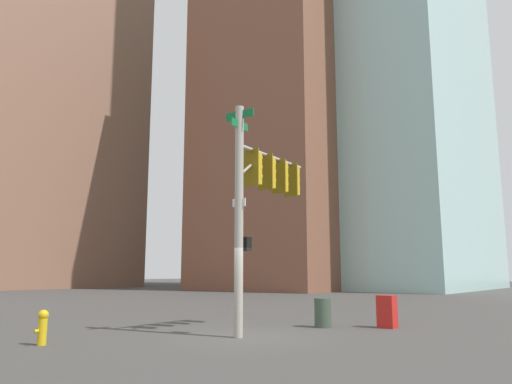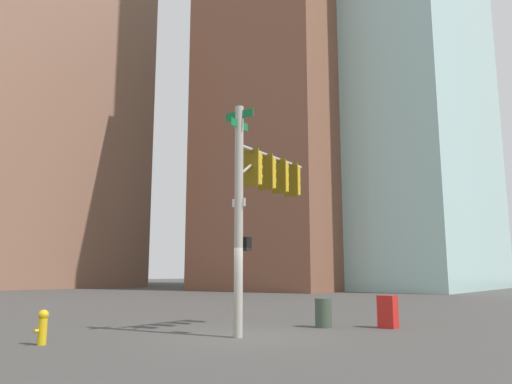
{
  "view_description": "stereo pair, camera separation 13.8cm",
  "coord_description": "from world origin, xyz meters",
  "px_view_note": "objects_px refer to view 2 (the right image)",
  "views": [
    {
      "loc": [
        11.02,
        9.22,
        1.8
      ],
      "look_at": [
        -0.59,
        -0.08,
        4.25
      ],
      "focal_mm": 34.33,
      "sensor_mm": 36.0,
      "label": 1
    },
    {
      "loc": [
        10.94,
        9.32,
        1.8
      ],
      "look_at": [
        -0.59,
        -0.08,
        4.25
      ],
      "focal_mm": 34.33,
      "sensor_mm": 36.0,
      "label": 2
    }
  ],
  "objects_px": {
    "litter_bin": "(323,313)",
    "newspaper_box": "(388,312)",
    "signal_pole_assembly": "(262,190)",
    "fire_hydrant": "(43,326)"
  },
  "relations": [
    {
      "from": "signal_pole_assembly",
      "to": "newspaper_box",
      "type": "xyz_separation_m",
      "value": [
        -3.67,
        2.36,
        -3.85
      ]
    },
    {
      "from": "fire_hydrant",
      "to": "newspaper_box",
      "type": "relative_size",
      "value": 0.83
    },
    {
      "from": "litter_bin",
      "to": "newspaper_box",
      "type": "bearing_deg",
      "value": 123.77
    },
    {
      "from": "fire_hydrant",
      "to": "signal_pole_assembly",
      "type": "bearing_deg",
      "value": 152.77
    },
    {
      "from": "signal_pole_assembly",
      "to": "litter_bin",
      "type": "height_order",
      "value": "signal_pole_assembly"
    },
    {
      "from": "signal_pole_assembly",
      "to": "litter_bin",
      "type": "bearing_deg",
      "value": -19.11
    },
    {
      "from": "signal_pole_assembly",
      "to": "newspaper_box",
      "type": "relative_size",
      "value": 6.41
    },
    {
      "from": "fire_hydrant",
      "to": "newspaper_box",
      "type": "bearing_deg",
      "value": 150.45
    },
    {
      "from": "signal_pole_assembly",
      "to": "newspaper_box",
      "type": "height_order",
      "value": "signal_pole_assembly"
    },
    {
      "from": "fire_hydrant",
      "to": "newspaper_box",
      "type": "xyz_separation_m",
      "value": [
        -9.08,
        5.15,
        0.05
      ]
    }
  ]
}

